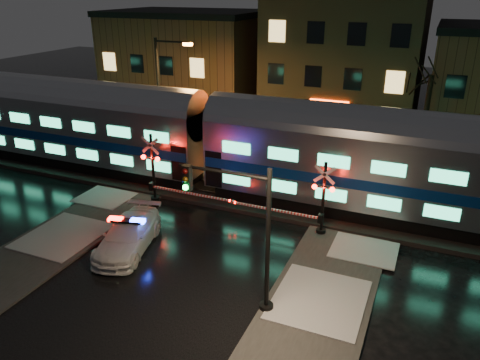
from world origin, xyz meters
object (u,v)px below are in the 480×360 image
Objects in this scene: crossing_signal_left at (158,176)px; streetlight at (162,92)px; traffic_light at (244,235)px; police_car at (128,235)px; crossing_signal_right at (315,205)px.

streetlight reaches higher than crossing_signal_left.
traffic_light is at bearing -39.66° from crossing_signal_left.
police_car is at bearing -74.39° from crossing_signal_left.
streetlight is (-3.63, 6.69, 3.17)m from crossing_signal_left.
streetlight is at bearing 99.44° from police_car.
traffic_light reaches higher than police_car.
traffic_light reaches higher than crossing_signal_left.
crossing_signal_left reaches higher than crossing_signal_right.
crossing_signal_right is (7.70, 4.86, 0.87)m from police_car.
crossing_signal_left is at bearing 91.70° from police_car.
crossing_signal_left reaches higher than police_car.
traffic_light is (8.03, -6.66, 1.44)m from crossing_signal_left.
police_car is 0.97× the size of crossing_signal_right.
crossing_signal_left is at bearing 133.52° from traffic_light.
traffic_light is (6.67, -1.79, 2.40)m from police_car.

